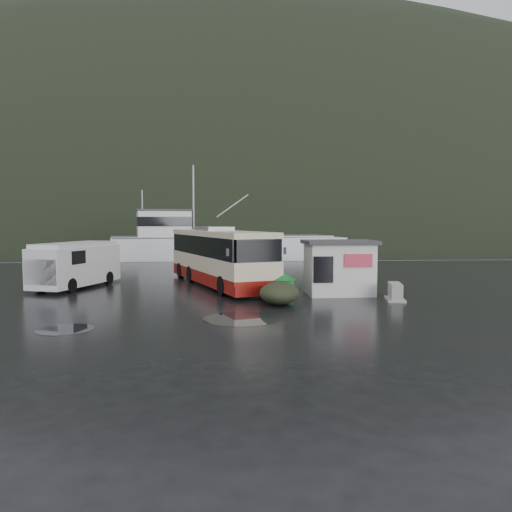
{
  "coord_description": "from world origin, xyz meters",
  "views": [
    {
      "loc": [
        0.68,
        -25.67,
        3.7
      ],
      "look_at": [
        2.68,
        2.93,
        1.7
      ],
      "focal_mm": 35.0,
      "sensor_mm": 36.0,
      "label": 1
    }
  ],
  "objects": [
    {
      "name": "ground",
      "position": [
        0.0,
        0.0,
        0.0
      ],
      "size": [
        160.0,
        160.0,
        0.0
      ],
      "primitive_type": "plane",
      "color": "black",
      "rests_on": "ground"
    },
    {
      "name": "fishing_trawler",
      "position": [
        0.9,
        29.33,
        0.0
      ],
      "size": [
        28.74,
        11.43,
        11.23
      ],
      "primitive_type": null,
      "rotation": [
        0.0,
        0.0,
        0.19
      ],
      "color": "silver",
      "rests_on": "ground"
    },
    {
      "name": "coach_bus",
      "position": [
        0.56,
        3.14,
        0.0
      ],
      "size": [
        6.74,
        12.37,
        3.4
      ],
      "primitive_type": null,
      "rotation": [
        0.0,
        0.0,
        0.33
      ],
      "color": "beige",
      "rests_on": "ground"
    },
    {
      "name": "harbor_water",
      "position": [
        0.0,
        110.0,
        0.0
      ],
      "size": [
        300.0,
        180.0,
        0.02
      ],
      "primitive_type": "cube",
      "color": "black",
      "rests_on": "ground"
    },
    {
      "name": "waste_bin_right",
      "position": [
        7.7,
        -0.41,
        0.0
      ],
      "size": [
        1.16,
        1.16,
        1.58
      ],
      "primitive_type": null,
      "rotation": [
        0.0,
        0.0,
        -0.03
      ],
      "color": "#136E28",
      "rests_on": "ground"
    },
    {
      "name": "ticket_kiosk",
      "position": [
        6.62,
        -0.94,
        0.0
      ],
      "size": [
        3.55,
        2.71,
        2.75
      ],
      "primitive_type": null,
      "rotation": [
        0.0,
        0.0,
        0.01
      ],
      "color": "silver",
      "rests_on": "ground"
    },
    {
      "name": "jersey_barrier_b",
      "position": [
        7.71,
        -1.17,
        0.0
      ],
      "size": [
        1.16,
        1.68,
        0.77
      ],
      "primitive_type": null,
      "rotation": [
        0.0,
        0.0,
        0.28
      ],
      "color": "#999993",
      "rests_on": "ground"
    },
    {
      "name": "quay_edge",
      "position": [
        0.0,
        20.0,
        0.0
      ],
      "size": [
        160.0,
        0.6,
        1.5
      ],
      "primitive_type": "cube",
      "color": "#999993",
      "rests_on": "ground"
    },
    {
      "name": "waste_bin_left",
      "position": [
        3.66,
        -1.8,
        0.0
      ],
      "size": [
        1.01,
        1.01,
        1.28
      ],
      "primitive_type": null,
      "rotation": [
        0.0,
        0.0,
        0.1
      ],
      "color": "#136E28",
      "rests_on": "ground"
    },
    {
      "name": "puddles",
      "position": [
        -0.39,
        -7.38,
        0.01
      ],
      "size": [
        8.53,
        3.88,
        0.01
      ],
      "color": "black",
      "rests_on": "ground"
    },
    {
      "name": "headland",
      "position": [
        10.0,
        250.0,
        0.0
      ],
      "size": [
        780.0,
        540.0,
        570.0
      ],
      "primitive_type": "ellipsoid",
      "color": "black",
      "rests_on": "ground"
    },
    {
      "name": "white_van",
      "position": [
        -7.39,
        2.59,
        0.0
      ],
      "size": [
        3.95,
        6.45,
        2.55
      ],
      "primitive_type": null,
      "rotation": [
        0.0,
        0.0,
        -0.33
      ],
      "color": "silver",
      "rests_on": "ground"
    },
    {
      "name": "jersey_barrier_a",
      "position": [
        8.81,
        -3.01,
        0.0
      ],
      "size": [
        1.12,
        1.75,
        0.81
      ],
      "primitive_type": null,
      "rotation": [
        0.0,
        0.0,
        -0.21
      ],
      "color": "#999993",
      "rests_on": "ground"
    },
    {
      "name": "dome_tent",
      "position": [
        3.27,
        -3.67,
        0.0
      ],
      "size": [
        2.17,
        2.75,
        0.98
      ],
      "primitive_type": null,
      "rotation": [
        0.0,
        0.0,
        -0.16
      ],
      "color": "#282E1B",
      "rests_on": "ground"
    }
  ]
}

